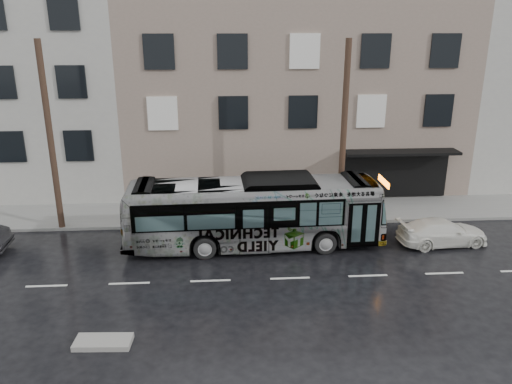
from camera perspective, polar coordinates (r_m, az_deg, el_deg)
ground at (r=22.53m, az=-5.10°, el=-7.04°), size 120.00×120.00×0.00m
sidewalk at (r=27.01m, az=-4.91°, el=-2.42°), size 90.00×3.60×0.15m
building_taupe at (r=33.58m, az=3.77°, el=11.30°), size 20.00×12.00×11.00m
utility_pole_front at (r=24.86m, az=9.98°, el=6.53°), size 0.30×0.30×9.00m
utility_pole_rear at (r=25.50m, az=-22.45°, el=5.71°), size 0.30×0.30×9.00m
sign_post at (r=26.01m, az=11.94°, el=-0.61°), size 0.06×0.06×2.40m
bus at (r=22.64m, az=-0.25°, el=-2.35°), size 11.76×3.10×3.25m
white_sedan at (r=24.72m, az=20.52°, el=-4.30°), size 4.27×2.03×1.20m
slush_pile at (r=17.31m, az=-17.07°, el=-16.08°), size 1.84×0.90×0.18m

